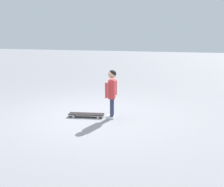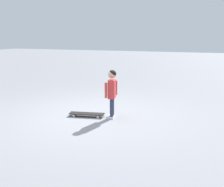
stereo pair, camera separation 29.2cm
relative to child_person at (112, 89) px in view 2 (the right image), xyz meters
name	(u,v)px [view 2 (the right image)]	position (x,y,z in m)	size (l,w,h in m)	color
ground_plane	(85,116)	(0.14, -0.59, -0.66)	(50.00, 50.00, 0.00)	gray
child_person	(112,89)	(0.00, 0.00, 0.00)	(0.40, 0.22, 1.06)	#2D3351
skateboard	(87,114)	(0.12, -0.56, -0.60)	(0.36, 0.80, 0.07)	black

